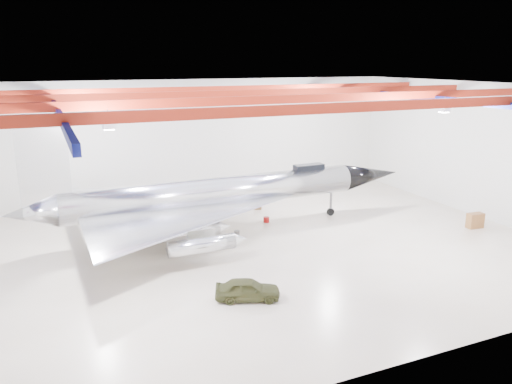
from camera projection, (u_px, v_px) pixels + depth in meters
name	position (u px, v px, depth m)	size (l,w,h in m)	color
floor	(256.00, 248.00, 34.58)	(40.00, 40.00, 0.00)	beige
wall_back	(192.00, 140.00, 46.49)	(40.00, 40.00, 0.00)	silver
wall_right	(480.00, 150.00, 40.86)	(30.00, 30.00, 0.00)	silver
ceiling	(256.00, 87.00, 31.78)	(40.00, 40.00, 0.00)	#0A0F38
ceiling_structure	(256.00, 98.00, 31.95)	(39.50, 29.50, 1.08)	maroon
jet_aircraft	(217.00, 196.00, 37.21)	(31.28, 18.20, 8.54)	silver
jeep	(248.00, 289.00, 27.04)	(1.42, 3.52, 1.20)	#393C1E
desk	(475.00, 221.00, 38.73)	(1.28, 0.64, 1.18)	brown
crate_ply	(165.00, 238.00, 36.12)	(0.46, 0.37, 0.32)	olive
toolbox_red	(160.00, 216.00, 41.29)	(0.48, 0.38, 0.33)	maroon
engine_drum	(237.00, 233.00, 37.10)	(0.42, 0.42, 0.38)	#59595B
parts_bin	(258.00, 207.00, 43.65)	(0.59, 0.47, 0.41)	olive
crate_small	(124.00, 236.00, 36.67)	(0.40, 0.32, 0.28)	#59595B
tool_chest	(266.00, 220.00, 40.15)	(0.48, 0.48, 0.43)	maroon
oil_barrel	(193.00, 229.00, 38.00)	(0.55, 0.44, 0.39)	olive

